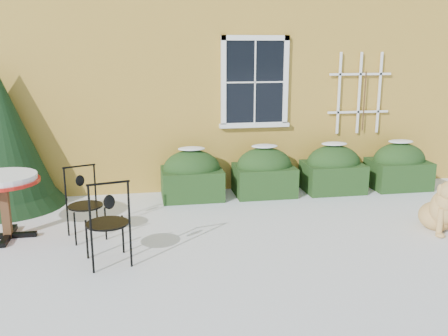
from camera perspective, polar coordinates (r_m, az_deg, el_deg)
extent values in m
plane|color=white|center=(6.50, 1.54, -9.81)|extent=(80.00, 80.00, 0.00)
cube|color=gold|center=(12.90, -4.75, 15.46)|extent=(12.00, 8.00, 6.00)
cube|color=black|center=(9.07, 3.53, 9.77)|extent=(1.05, 0.03, 1.45)
cube|color=white|center=(9.04, 3.62, 14.64)|extent=(1.23, 0.06, 0.09)
cube|color=white|center=(9.14, 3.47, 4.94)|extent=(1.23, 0.06, 0.09)
cube|color=white|center=(8.95, -0.06, 9.74)|extent=(0.09, 0.06, 1.63)
cube|color=white|center=(9.21, 7.05, 9.75)|extent=(0.09, 0.06, 1.63)
cube|color=white|center=(9.05, 3.56, 9.76)|extent=(0.02, 0.02, 1.45)
cube|color=white|center=(9.05, 3.56, 9.76)|extent=(1.05, 0.02, 0.02)
cube|color=white|center=(9.15, 3.47, 4.91)|extent=(1.29, 0.14, 0.07)
cube|color=white|center=(9.57, 13.00, 8.30)|extent=(0.04, 0.03, 1.50)
cube|color=white|center=(9.73, 15.20, 8.26)|extent=(0.04, 0.03, 1.50)
cube|color=white|center=(9.90, 17.32, 8.20)|extent=(0.04, 0.03, 1.50)
cube|color=white|center=(9.76, 15.07, 6.21)|extent=(1.20, 0.03, 0.04)
cube|color=white|center=(9.70, 15.33, 10.31)|extent=(1.20, 0.03, 0.04)
cylinder|color=#472D19|center=(9.77, 15.73, 7.36)|extent=(0.02, 0.02, 1.10)
cube|color=#173213|center=(8.76, -3.68, -1.77)|extent=(1.05, 0.80, 0.52)
ellipsoid|color=#173213|center=(8.69, -3.71, -0.11)|extent=(1.00, 0.72, 0.67)
ellipsoid|color=white|center=(8.61, -3.74, 2.22)|extent=(0.47, 0.32, 0.06)
cube|color=#173213|center=(8.98, 4.59, -1.39)|extent=(1.05, 0.80, 0.52)
ellipsoid|color=#173213|center=(8.92, 4.62, 0.23)|extent=(1.00, 0.72, 0.67)
ellipsoid|color=white|center=(8.84, 4.67, 2.50)|extent=(0.47, 0.32, 0.06)
cube|color=#173213|center=(9.39, 12.30, -1.01)|extent=(1.05, 0.80, 0.52)
ellipsoid|color=#173213|center=(9.32, 12.38, 0.54)|extent=(1.00, 0.72, 0.67)
ellipsoid|color=white|center=(9.25, 12.50, 2.72)|extent=(0.47, 0.32, 0.06)
cube|color=#173213|center=(9.94, 19.26, -0.65)|extent=(1.05, 0.80, 0.52)
ellipsoid|color=#173213|center=(9.88, 19.38, 0.82)|extent=(1.00, 0.72, 0.67)
ellipsoid|color=white|center=(9.82, 19.55, 2.87)|extent=(0.47, 0.32, 0.06)
cone|color=black|center=(9.04, -23.95, -0.40)|extent=(1.98, 1.98, 1.15)
cube|color=black|center=(7.63, -23.41, -7.10)|extent=(0.76, 0.09, 0.07)
cube|color=black|center=(7.63, -23.41, -7.10)|extent=(0.09, 0.76, 0.07)
cube|color=#51321B|center=(7.51, -23.68, -4.42)|extent=(0.11, 0.11, 0.81)
cylinder|color=red|center=(7.40, -23.98, -1.42)|extent=(0.98, 0.98, 0.04)
cylinder|color=white|center=(7.39, -24.03, -1.02)|extent=(0.91, 0.91, 0.08)
cylinder|color=black|center=(6.58, -11.48, -7.42)|extent=(0.03, 0.03, 0.51)
cylinder|color=black|center=(6.51, -15.40, -7.87)|extent=(0.03, 0.03, 0.51)
cylinder|color=black|center=(6.17, -10.60, -8.84)|extent=(0.03, 0.03, 0.51)
cylinder|color=black|center=(6.10, -14.80, -9.34)|extent=(0.03, 0.03, 0.51)
cylinder|color=black|center=(6.24, -13.20, -6.19)|extent=(0.52, 0.52, 0.02)
cylinder|color=black|center=(5.98, -10.83, -4.09)|extent=(0.03, 0.03, 0.56)
cylinder|color=black|center=(5.91, -15.11, -4.55)|extent=(0.03, 0.03, 0.56)
cylinder|color=black|center=(5.86, -13.10, -1.70)|extent=(0.49, 0.14, 0.03)
ellipsoid|color=black|center=(5.93, -12.99, -3.81)|extent=(0.14, 0.06, 0.18)
cylinder|color=black|center=(6.97, -16.65, -6.70)|extent=(0.02, 0.02, 0.47)
cylinder|color=black|center=(7.07, -13.38, -6.21)|extent=(0.02, 0.02, 0.47)
cylinder|color=black|center=(7.35, -17.42, -5.69)|extent=(0.02, 0.02, 0.47)
cylinder|color=black|center=(7.44, -14.31, -5.24)|extent=(0.02, 0.02, 0.47)
cylinder|color=black|center=(7.13, -15.56, -4.18)|extent=(0.48, 0.48, 0.02)
cylinder|color=black|center=(7.21, -17.70, -2.00)|extent=(0.02, 0.02, 0.52)
cylinder|color=black|center=(7.30, -14.54, -1.59)|extent=(0.02, 0.02, 0.52)
cylinder|color=black|center=(7.19, -16.24, 0.20)|extent=(0.44, 0.18, 0.02)
ellipsoid|color=black|center=(7.24, -16.14, -1.40)|extent=(0.13, 0.07, 0.16)
ellipsoid|color=#DDAD63|center=(7.94, 23.16, -5.07)|extent=(0.60, 0.64, 0.42)
ellipsoid|color=#DDAD63|center=(7.72, 23.83, -4.18)|extent=(0.45, 0.41, 0.52)
sphere|color=#DDAD63|center=(7.64, 24.08, -3.50)|extent=(0.32, 0.32, 0.32)
cylinder|color=#DDAD63|center=(7.62, 23.45, -5.72)|extent=(0.08, 0.08, 0.42)
ellipsoid|color=#DDAD63|center=(7.63, 23.47, -7.04)|extent=(0.11, 0.15, 0.07)
cylinder|color=#DDAD63|center=(7.62, 24.15, -3.12)|extent=(0.23, 0.26, 0.22)
ellipsoid|color=#DDAD63|center=(7.53, 23.44, -2.33)|extent=(0.08, 0.10, 0.17)
cylinder|color=#DDAD63|center=(8.23, 23.60, -5.45)|extent=(0.19, 0.34, 0.08)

